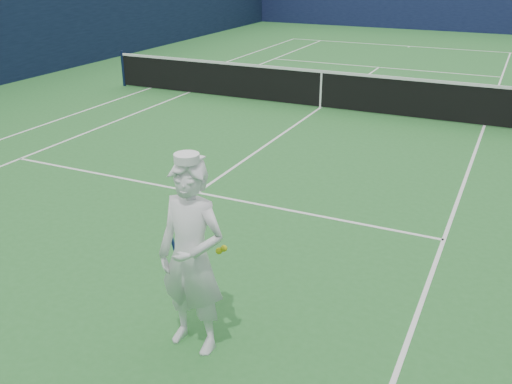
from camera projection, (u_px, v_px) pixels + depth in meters
ground at (320, 108)px, 15.16m from camera, size 80.00×80.00×0.00m
court_markings at (320, 108)px, 15.16m from camera, size 11.03×23.83×0.01m
windscreen_fence at (324, 31)px, 14.38m from camera, size 20.12×36.12×4.00m
tennis_net at (321, 87)px, 14.95m from camera, size 12.88×0.09×1.07m
tennis_player at (192, 258)px, 5.65m from camera, size 0.81×0.55×2.13m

